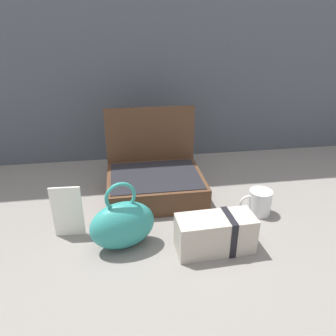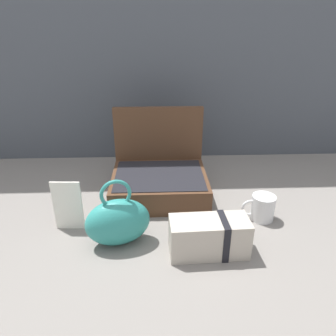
# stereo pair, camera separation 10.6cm
# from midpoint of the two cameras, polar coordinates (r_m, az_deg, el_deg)

# --- Properties ---
(ground_plane) EXTENTS (6.00, 6.00, 0.00)m
(ground_plane) POSITION_cam_midpoint_polar(r_m,az_deg,el_deg) (1.18, -1.39, -8.30)
(ground_plane) COLOR slate
(back_wall) EXTENTS (3.20, 0.06, 1.40)m
(back_wall) POSITION_cam_midpoint_polar(r_m,az_deg,el_deg) (1.56, -4.76, 26.90)
(back_wall) COLOR #474C54
(back_wall) RESTS_ON ground_plane
(open_suitcase) EXTENTS (0.38, 0.33, 0.33)m
(open_suitcase) POSITION_cam_midpoint_polar(r_m,az_deg,el_deg) (1.28, -4.87, -1.71)
(open_suitcase) COLOR #4C301E
(open_suitcase) RESTS_ON ground_plane
(teal_pouch_handbag) EXTENTS (0.22, 0.16, 0.23)m
(teal_pouch_handbag) POSITION_cam_midpoint_polar(r_m,az_deg,el_deg) (1.00, -11.32, -10.12)
(teal_pouch_handbag) COLOR teal
(teal_pouch_handbag) RESTS_ON ground_plane
(cream_toiletry_bag) EXTENTS (0.24, 0.11, 0.12)m
(cream_toiletry_bag) POSITION_cam_midpoint_polar(r_m,az_deg,el_deg) (0.99, 5.63, -11.85)
(cream_toiletry_bag) COLOR #B2A899
(cream_toiletry_bag) RESTS_ON ground_plane
(coffee_mug) EXTENTS (0.12, 0.08, 0.09)m
(coffee_mug) POSITION_cam_midpoint_polar(r_m,az_deg,el_deg) (1.19, 13.76, -6.11)
(coffee_mug) COLOR silver
(coffee_mug) RESTS_ON ground_plane
(info_card_left) EXTENTS (0.10, 0.01, 0.18)m
(info_card_left) POSITION_cam_midpoint_polar(r_m,az_deg,el_deg) (1.09, -20.49, -7.55)
(info_card_left) COLOR white
(info_card_left) RESTS_ON ground_plane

